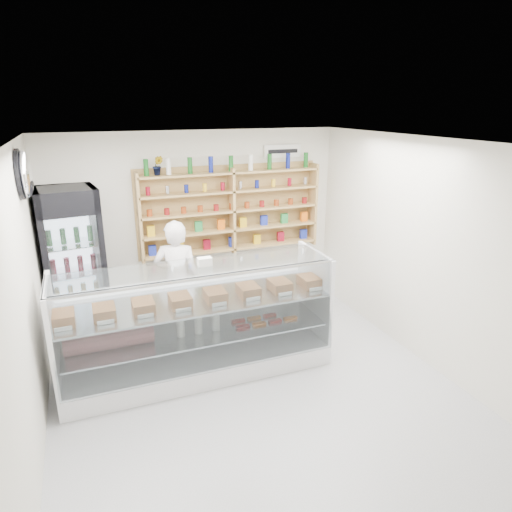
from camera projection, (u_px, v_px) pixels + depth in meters
name	position (u px, v px, depth m)	size (l,w,h in m)	color
room	(257.00, 278.00, 4.85)	(5.00, 5.00, 5.00)	#B4B5BA
display_counter	(198.00, 343.00, 5.58)	(3.21, 0.96, 1.40)	white
shop_worker	(177.00, 281.00, 6.26)	(0.62, 0.41, 1.70)	silver
drinks_cooler	(73.00, 265.00, 6.21)	(0.86, 0.84, 2.13)	black
wall_shelving	(232.00, 211.00, 7.03)	(2.84, 0.28, 1.33)	#AA8550
potted_plant	(158.00, 166.00, 6.42)	(0.15, 0.12, 0.27)	#1E6626
security_mirror	(25.00, 174.00, 4.83)	(0.15, 0.50, 0.50)	silver
wall_sign	(282.00, 151.00, 7.18)	(0.62, 0.03, 0.20)	white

